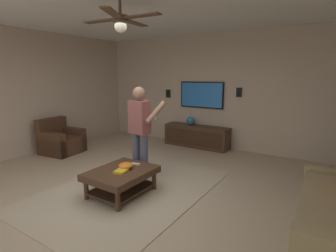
# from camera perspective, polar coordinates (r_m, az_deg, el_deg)

# --- Properties ---
(ground_plane) EXTENTS (8.01, 8.01, 0.00)m
(ground_plane) POSITION_cam_1_polar(r_m,az_deg,el_deg) (4.30, -8.60, -14.30)
(ground_plane) COLOR tan
(wall_back_tv) EXTENTS (0.10, 6.87, 2.86)m
(wall_back_tv) POSITION_cam_1_polar(r_m,az_deg,el_deg) (6.78, 10.38, 7.50)
(wall_back_tv) COLOR #BCA893
(wall_back_tv) RESTS_ON ground
(wall_side_far) EXTENTS (6.84, 0.10, 2.86)m
(wall_side_far) POSITION_cam_1_polar(r_m,az_deg,el_deg) (6.66, -31.50, 5.99)
(wall_side_far) COLOR #BCA893
(wall_side_far) RESTS_ON ground
(area_rug) EXTENTS (3.19, 2.21, 0.01)m
(area_rug) POSITION_cam_1_polar(r_m,az_deg,el_deg) (4.40, -8.24, -13.58)
(area_rug) COLOR tan
(area_rug) RESTS_ON ground
(armchair) EXTENTS (0.90, 0.91, 0.82)m
(armchair) POSITION_cam_1_polar(r_m,az_deg,el_deg) (6.73, -22.49, -3.12)
(armchair) COLOR #472D1E
(armchair) RESTS_ON ground
(coffee_table) EXTENTS (1.00, 0.80, 0.40)m
(coffee_table) POSITION_cam_1_polar(r_m,az_deg,el_deg) (4.15, -10.20, -10.85)
(coffee_table) COLOR #422B1C
(coffee_table) RESTS_ON ground
(media_console) EXTENTS (0.45, 1.70, 0.55)m
(media_console) POSITION_cam_1_polar(r_m,az_deg,el_deg) (6.79, 6.27, -2.24)
(media_console) COLOR #422B1C
(media_console) RESTS_ON ground
(tv) EXTENTS (0.05, 1.20, 0.68)m
(tv) POSITION_cam_1_polar(r_m,az_deg,el_deg) (6.84, 7.37, 6.80)
(tv) COLOR black
(person_standing) EXTENTS (0.58, 0.59, 1.64)m
(person_standing) POSITION_cam_1_polar(r_m,az_deg,el_deg) (4.61, -6.09, -0.23)
(person_standing) COLOR #4C5166
(person_standing) RESTS_ON ground
(bowl) EXTENTS (0.22, 0.22, 0.10)m
(bowl) POSITION_cam_1_polar(r_m,az_deg,el_deg) (4.13, -9.23, -8.60)
(bowl) COLOR orange
(bowl) RESTS_ON coffee_table
(remote_white) EXTENTS (0.07, 0.16, 0.02)m
(remote_white) POSITION_cam_1_polar(r_m,az_deg,el_deg) (4.31, -7.14, -8.27)
(remote_white) COLOR white
(remote_white) RESTS_ON coffee_table
(book) EXTENTS (0.25, 0.20, 0.04)m
(book) POSITION_cam_1_polar(r_m,az_deg,el_deg) (4.02, -10.22, -9.69)
(book) COLOR gold
(book) RESTS_ON coffee_table
(vase_round) EXTENTS (0.22, 0.22, 0.22)m
(vase_round) POSITION_cam_1_polar(r_m,az_deg,el_deg) (6.84, 4.96, 1.17)
(vase_round) COLOR teal
(vase_round) RESTS_ON media_console
(wall_speaker_left) EXTENTS (0.06, 0.12, 0.22)m
(wall_speaker_left) POSITION_cam_1_polar(r_m,az_deg,el_deg) (6.49, 15.33, 7.14)
(wall_speaker_left) COLOR black
(wall_speaker_right) EXTENTS (0.06, 0.12, 0.22)m
(wall_speaker_right) POSITION_cam_1_polar(r_m,az_deg,el_deg) (7.37, 0.04, 7.14)
(wall_speaker_right) COLOR black
(ceiling_fan) EXTENTS (1.17, 1.21, 0.46)m
(ceiling_fan) POSITION_cam_1_polar(r_m,az_deg,el_deg) (3.71, -10.27, 21.76)
(ceiling_fan) COLOR #4C3828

